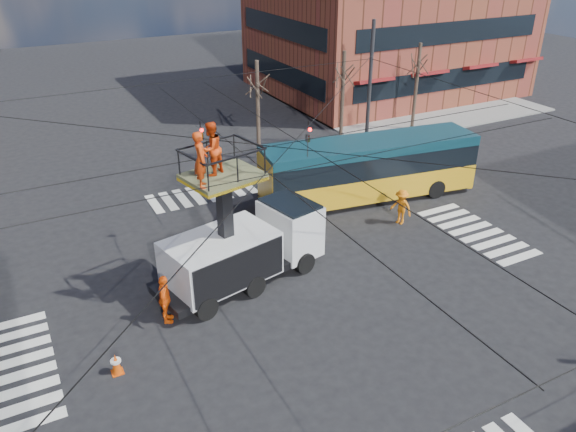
% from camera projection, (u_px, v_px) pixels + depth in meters
% --- Properties ---
extents(ground, '(120.00, 120.00, 0.00)m').
position_uv_depth(ground, '(288.00, 288.00, 22.33)').
color(ground, black).
rests_on(ground, ground).
extents(sidewalk_ne, '(18.00, 18.00, 0.12)m').
position_uv_depth(sidewalk_ne, '(393.00, 97.00, 47.52)').
color(sidewalk_ne, slate).
rests_on(sidewalk_ne, ground).
extents(crosswalks, '(22.40, 22.40, 0.02)m').
position_uv_depth(crosswalks, '(288.00, 288.00, 22.33)').
color(crosswalks, silver).
rests_on(crosswalks, ground).
extents(building_ne, '(20.06, 16.06, 14.00)m').
position_uv_depth(building_ne, '(388.00, 6.00, 47.11)').
color(building_ne, brown).
rests_on(building_ne, ground).
extents(overhead_network, '(24.24, 24.24, 8.00)m').
position_uv_depth(overhead_network, '(282.00, 186.00, 20.66)').
color(overhead_network, '#2D2D30').
rests_on(overhead_network, ground).
extents(tree_a, '(2.00, 2.00, 6.00)m').
position_uv_depth(tree_a, '(257.00, 84.00, 32.93)').
color(tree_a, '#382B21').
rests_on(tree_a, ground).
extents(tree_b, '(2.00, 2.00, 6.00)m').
position_uv_depth(tree_b, '(344.00, 73.00, 35.40)').
color(tree_b, '#382B21').
rests_on(tree_b, ground).
extents(tree_c, '(2.00, 2.00, 6.00)m').
position_uv_depth(tree_c, '(419.00, 64.00, 37.88)').
color(tree_c, '#382B21').
rests_on(tree_c, ground).
extents(utility_truck, '(7.33, 3.85, 6.83)m').
position_uv_depth(utility_truck, '(243.00, 233.00, 21.88)').
color(utility_truck, black).
rests_on(utility_truck, ground).
extents(city_bus, '(11.63, 4.14, 3.20)m').
position_uv_depth(city_bus, '(369.00, 168.00, 29.04)').
color(city_bus, gold).
rests_on(city_bus, ground).
extents(traffic_cone, '(0.36, 0.36, 0.75)m').
position_uv_depth(traffic_cone, '(116.00, 364.00, 17.90)').
color(traffic_cone, '#CE4408').
rests_on(traffic_cone, ground).
extents(worker_ground, '(0.81, 1.21, 1.91)m').
position_uv_depth(worker_ground, '(165.00, 299.00, 20.01)').
color(worker_ground, '#FF6110').
rests_on(worker_ground, ground).
extents(flagger, '(0.98, 1.28, 1.76)m').
position_uv_depth(flagger, '(401.00, 207.00, 26.85)').
color(flagger, orange).
rests_on(flagger, ground).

